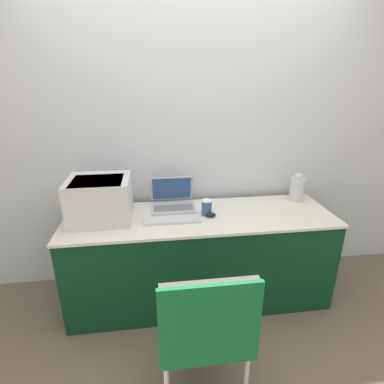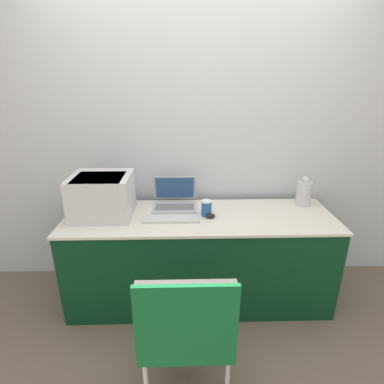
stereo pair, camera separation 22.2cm
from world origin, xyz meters
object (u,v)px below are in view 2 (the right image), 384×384
at_px(external_keyboard, 171,219).
at_px(chair, 186,325).
at_px(metal_pitcher, 304,192).
at_px(coffee_cup, 206,208).
at_px(laptop_left, 175,200).
at_px(printer, 102,194).
at_px(mouse, 210,216).

height_order(external_keyboard, chair, chair).
height_order(external_keyboard, metal_pitcher, metal_pitcher).
relative_size(coffee_cup, metal_pitcher, 0.49).
xyz_separation_m(laptop_left, metal_pitcher, (1.05, 0.00, 0.06)).
bearing_deg(printer, metal_pitcher, 5.66).
bearing_deg(mouse, laptop_left, 139.46).
bearing_deg(printer, coffee_cup, -2.12).
xyz_separation_m(laptop_left, mouse, (0.27, -0.23, -0.03)).
relative_size(external_keyboard, coffee_cup, 3.44).
xyz_separation_m(external_keyboard, mouse, (0.29, 0.03, 0.01)).
xyz_separation_m(coffee_cup, mouse, (0.02, -0.05, -0.04)).
height_order(printer, external_keyboard, printer).
bearing_deg(mouse, metal_pitcher, 16.64).
xyz_separation_m(mouse, chair, (-0.19, -0.83, -0.21)).
relative_size(external_keyboard, mouse, 5.61).
bearing_deg(metal_pitcher, mouse, -163.36).
relative_size(laptop_left, metal_pitcher, 1.43).
relative_size(laptop_left, mouse, 4.74).
distance_m(printer, chair, 1.16).
xyz_separation_m(laptop_left, coffee_cup, (0.24, -0.18, 0.01)).
relative_size(coffee_cup, mouse, 1.63).
bearing_deg(external_keyboard, printer, 168.46).
height_order(laptop_left, coffee_cup, laptop_left).
height_order(printer, metal_pitcher, printer).
bearing_deg(mouse, chair, -102.55).
bearing_deg(external_keyboard, laptop_left, 85.26).
height_order(external_keyboard, coffee_cup, coffee_cup).
distance_m(mouse, metal_pitcher, 0.82).
xyz_separation_m(mouse, metal_pitcher, (0.78, 0.23, 0.09)).
distance_m(printer, external_keyboard, 0.54).
xyz_separation_m(laptop_left, chair, (0.08, -1.06, -0.25)).
distance_m(metal_pitcher, chair, 1.47).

